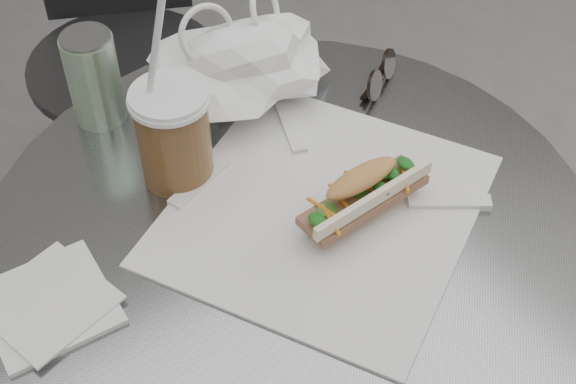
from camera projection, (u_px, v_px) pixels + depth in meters
cafe_table at (290, 345)px, 1.18m from camera, size 0.76×0.76×0.74m
chair_far at (133, 102)px, 1.76m from camera, size 0.42×0.45×0.75m
sandwich_paper at (323, 209)px, 1.00m from camera, size 0.50×0.49×0.00m
banh_mi at (362, 195)px, 0.96m from camera, size 0.22×0.10×0.07m
iced_coffee at (173, 133)px, 0.99m from camera, size 0.10×0.10×0.29m
sunglasses at (380, 76)px, 1.15m from camera, size 0.10×0.07×0.04m
plastic_bag at (246, 66)px, 1.11m from camera, size 0.27×0.24×0.11m
napkin_stack at (49, 304)px, 0.89m from camera, size 0.15×0.15×0.01m
drink_can at (94, 78)px, 1.07m from camera, size 0.07×0.07×0.13m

